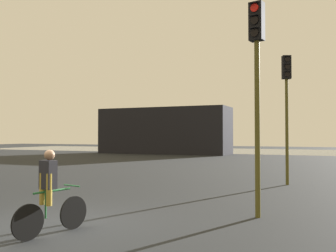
# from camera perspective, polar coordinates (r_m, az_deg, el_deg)

# --- Properties ---
(ground_plane) EXTENTS (120.00, 120.00, 0.00)m
(ground_plane) POSITION_cam_1_polar(r_m,az_deg,el_deg) (8.39, -17.51, -14.41)
(ground_plane) COLOR black
(water_strip) EXTENTS (80.00, 16.00, 0.01)m
(water_strip) POSITION_cam_1_polar(r_m,az_deg,el_deg) (45.99, 16.75, -3.75)
(water_strip) COLOR slate
(water_strip) RESTS_ON ground
(distant_building) EXTENTS (13.67, 4.00, 4.74)m
(distant_building) POSITION_cam_1_polar(r_m,az_deg,el_deg) (39.02, -0.61, -0.75)
(distant_building) COLOR black
(distant_building) RESTS_ON ground
(traffic_light_far_right) EXTENTS (0.39, 0.41, 4.97)m
(traffic_light_far_right) POSITION_cam_1_polar(r_m,az_deg,el_deg) (15.15, 17.64, 4.43)
(traffic_light_far_right) COLOR #4C4719
(traffic_light_far_right) RESTS_ON ground
(traffic_light_near_right) EXTENTS (0.36, 0.38, 5.00)m
(traffic_light_near_right) POSITION_cam_1_polar(r_m,az_deg,el_deg) (9.04, 13.39, 8.48)
(traffic_light_near_right) COLOR #4C4719
(traffic_light_near_right) RESTS_ON ground
(cyclist) EXTENTS (0.51, 1.68, 1.62)m
(cyclist) POSITION_cam_1_polar(r_m,az_deg,el_deg) (7.55, -17.61, -9.54)
(cyclist) COLOR black
(cyclist) RESTS_ON ground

